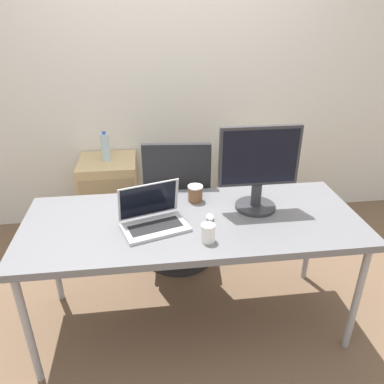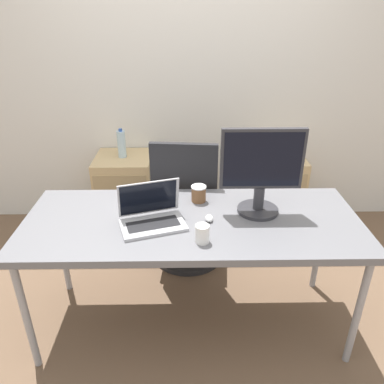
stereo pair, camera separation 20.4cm
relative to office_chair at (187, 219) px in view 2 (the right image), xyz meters
name	(u,v)px [view 2 (the right image)]	position (x,y,z in m)	size (l,w,h in m)	color
ground_plane	(192,320)	(0.03, -0.63, -0.38)	(14.00, 14.00, 0.00)	brown
wall_back	(189,75)	(0.03, 0.77, 0.92)	(10.00, 0.05, 2.60)	silver
desk	(192,227)	(0.03, -0.63, 0.33)	(1.87, 0.75, 0.75)	slate
office_chair	(187,219)	(0.00, 0.00, 0.00)	(0.56, 0.58, 1.04)	#232326
cabinet_left	(126,193)	(-0.53, 0.51, -0.04)	(0.46, 0.46, 0.68)	tan
cabinet_right	(272,192)	(0.75, 0.51, -0.04)	(0.46, 0.46, 0.68)	tan
water_bottle	(122,144)	(-0.53, 0.51, 0.41)	(0.07, 0.07, 0.24)	silver
laptop_center	(152,216)	(-0.19, -0.67, 0.42)	(0.39, 0.33, 0.22)	#ADADB2
monitor	(261,171)	(0.41, -0.55, 0.63)	(0.45, 0.24, 0.49)	#2D2D33
mouse	(209,218)	(0.12, -0.65, 0.39)	(0.04, 0.07, 0.03)	silver
coffee_cup_white	(202,234)	(0.08, -0.86, 0.42)	(0.07, 0.07, 0.10)	white
coffee_cup_brown	(199,194)	(0.07, -0.42, 0.42)	(0.09, 0.09, 0.10)	brown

